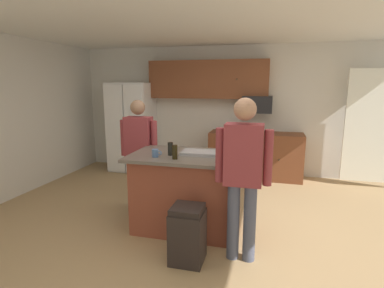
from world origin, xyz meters
TOP-DOWN VIEW (x-y plane):
  - floor at (0.00, 0.00)m, footprint 7.04×7.04m
  - ceiling at (0.00, 0.00)m, footprint 7.04×7.04m
  - back_wall at (0.00, 2.80)m, footprint 6.40×0.10m
  - french_door_window_panel at (2.60, 2.40)m, footprint 0.90×0.06m
  - cabinet_run_upper at (-0.40, 2.60)m, footprint 2.40×0.38m
  - cabinet_run_lower at (0.60, 2.48)m, footprint 1.80×0.63m
  - refrigerator at (-2.00, 2.38)m, footprint 0.87×0.76m
  - microwave_over_range at (0.60, 2.50)m, footprint 0.56×0.40m
  - kitchen_island at (-0.14, 0.01)m, footprint 1.38×0.93m
  - person_elder_center at (-0.98, 0.48)m, footprint 0.57×0.22m
  - person_guest_left at (0.62, -0.55)m, footprint 0.57×0.22m
  - glass_stout_tall at (0.35, -0.19)m, footprint 0.07×0.07m
  - glass_short_whisky at (-0.31, -0.08)m, footprint 0.06×0.06m
  - mug_ceramic_white at (-0.45, -0.22)m, footprint 0.12×0.08m
  - tumbler_amber at (-0.20, -0.26)m, footprint 0.06×0.06m
  - serving_tray at (0.03, 0.05)m, footprint 0.44×0.30m
  - trash_bin at (0.09, -0.73)m, footprint 0.34×0.34m

SIDE VIEW (x-z plane):
  - floor at x=0.00m, z-range 0.00..0.00m
  - trash_bin at x=0.09m, z-range 0.00..0.61m
  - cabinet_run_lower at x=0.60m, z-range 0.00..0.90m
  - kitchen_island at x=-0.14m, z-range 0.01..0.98m
  - person_elder_center at x=-0.98m, z-range 0.12..1.73m
  - refrigerator at x=-2.00m, z-range 0.00..1.86m
  - person_guest_left at x=0.62m, z-range 0.13..1.84m
  - serving_tray at x=0.03m, z-range 0.98..1.02m
  - mug_ceramic_white at x=-0.45m, z-range 0.98..1.07m
  - glass_stout_tall at x=0.35m, z-range 0.98..1.13m
  - glass_short_whisky at x=-0.31m, z-range 0.98..1.14m
  - tumbler_amber at x=-0.20m, z-range 0.98..1.14m
  - french_door_window_panel at x=2.60m, z-range 0.10..2.10m
  - back_wall at x=0.00m, z-range 0.00..2.60m
  - microwave_over_range at x=0.60m, z-range 1.29..1.61m
  - cabinet_run_upper at x=-0.40m, z-range 1.55..2.30m
  - ceiling at x=0.00m, z-range 2.60..2.60m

